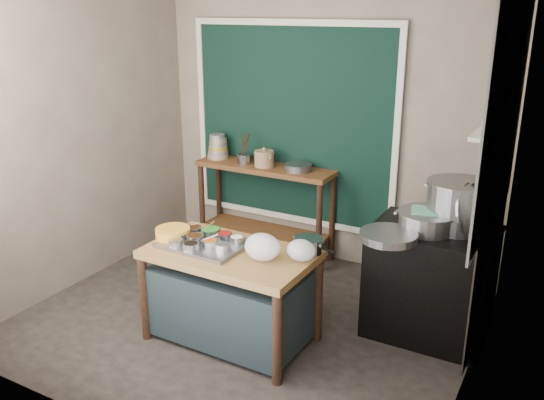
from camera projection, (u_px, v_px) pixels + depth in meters
The scene contains 30 objects.
floor at pixel (247, 321), 4.79m from camera, with size 3.50×3.00×0.02m, color #2F2824.
back_wall at pixel (326, 123), 5.59m from camera, with size 3.50×0.02×2.80m, color gray.
left_wall at pixel (77, 133), 5.15m from camera, with size 0.02×3.00×2.80m, color gray.
right_wall at pixel (488, 191), 3.53m from camera, with size 0.02×3.00×2.80m, color gray.
curtain_panel at pixel (292, 125), 5.73m from camera, with size 2.10×0.02×1.90m, color black.
curtain_frame at pixel (291, 125), 5.73m from camera, with size 2.22×0.03×2.02m, color beige, non-canonical shape.
tile_panel at pixel (506, 105), 3.85m from camera, with size 0.02×1.70×1.70m, color #B2B2AA.
soot_patch at pixel (489, 256), 4.30m from camera, with size 0.01×1.30×1.30m, color black.
wall_shelf at pixel (493, 132), 4.23m from camera, with size 0.22×0.70×0.03m, color beige.
prep_table at pixel (231, 296), 4.40m from camera, with size 1.25×0.72×0.75m, color olive.
back_counter at pixel (265, 210), 5.95m from camera, with size 1.45×0.40×0.95m, color brown.
stove_block at pixel (430, 283), 4.49m from camera, with size 0.90×0.68×0.85m, color black.
stove_top at pixel (435, 231), 4.35m from camera, with size 0.92×0.69×0.03m, color black.
condiment_tray at pixel (204, 244), 4.36m from camera, with size 0.63×0.45×0.03m, color gray.
condiment_bowls at pixel (203, 238), 4.38m from camera, with size 0.55×0.42×0.06m.
yellow_basin at pixel (173, 234), 4.45m from camera, with size 0.27×0.27×0.10m, color gold.
saucepan at pixel (309, 245), 4.23m from camera, with size 0.22×0.22×0.12m, color gray, non-canonical shape.
plastic_bag_a at pixel (262, 247), 4.10m from camera, with size 0.26×0.22×0.20m, color white.
plastic_bag_b at pixel (301, 250), 4.09m from camera, with size 0.21×0.18×0.16m, color white.
bowl_stack at pixel (218, 148), 6.05m from camera, with size 0.23×0.23×0.25m.
utensil_cup at pixel (245, 158), 5.87m from camera, with size 0.16×0.16×0.10m, color gray.
ceramic_crock at pixel (264, 160), 5.74m from camera, with size 0.21×0.21×0.14m, color #967151, non-canonical shape.
wide_bowl at pixel (298, 167), 5.61m from camera, with size 0.27×0.27×0.07m, color gray.
stock_pot at pixel (457, 205), 4.29m from camera, with size 0.48×0.48×0.37m, color gray, non-canonical shape.
pot_lid at pixel (468, 209), 4.19m from camera, with size 0.39×0.39×0.02m, color gray.
steamer at pixel (427, 221), 4.29m from camera, with size 0.45×0.45×0.15m, color gray, non-canonical shape.
green_cloth at pixel (428, 211), 4.27m from camera, with size 0.24×0.18×0.02m, color #65AC81.
shallow_pan at pixel (388, 236), 4.14m from camera, with size 0.42×0.42×0.05m, color gray.
shelf_bowl_stack at pixel (492, 124), 4.14m from camera, with size 0.15×0.15×0.12m.
shelf_bowl_green at pixel (498, 121), 4.40m from camera, with size 0.14×0.14×0.05m, color gray.
Camera 1 is at (2.23, -3.58, 2.49)m, focal length 38.00 mm.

